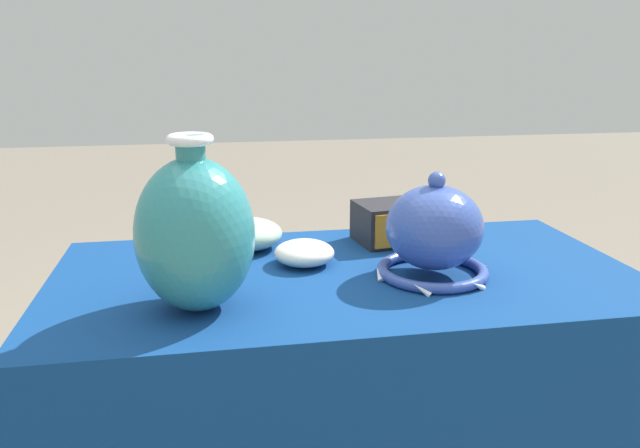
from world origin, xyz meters
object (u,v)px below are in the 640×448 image
Objects in this scene: mosaic_tile_box at (392,222)px; bowl_shallow_ivory at (304,253)px; vase_dome_bell at (434,234)px; bowl_shallow_celadon at (247,234)px; vase_tall_bulbous at (195,234)px.

bowl_shallow_ivory is (-0.23, -0.13, -0.02)m from mosaic_tile_box.
mosaic_tile_box is (-0.01, 0.24, -0.04)m from vase_dome_bell.
vase_dome_bell reaches higher than bowl_shallow_celadon.
vase_dome_bell is 0.44m from bowl_shallow_celadon.
vase_dome_bell is at bearing -94.88° from mosaic_tile_box.
bowl_shallow_celadon is at bearing 129.95° from bowl_shallow_ivory.
mosaic_tile_box is at bearing 35.84° from vase_tall_bulbous.
vase_tall_bulbous is 1.73× the size of mosaic_tile_box.
bowl_shallow_celadon is 1.24× the size of bowl_shallow_ivory.
vase_tall_bulbous reaches higher than bowl_shallow_ivory.
vase_tall_bulbous is 0.37m from bowl_shallow_celadon.
mosaic_tile_box is 1.12× the size of bowl_shallow_celadon.
mosaic_tile_box is at bearing 28.70° from bowl_shallow_ivory.
vase_dome_bell reaches higher than bowl_shallow_ivory.
mosaic_tile_box reaches higher than bowl_shallow_ivory.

